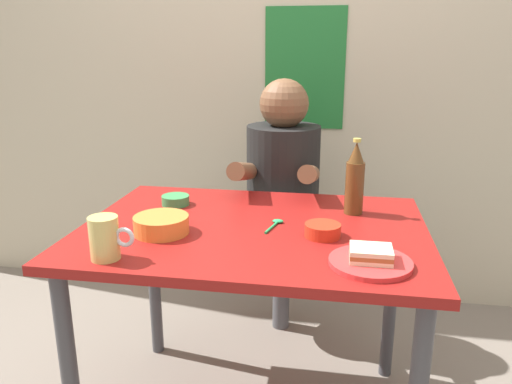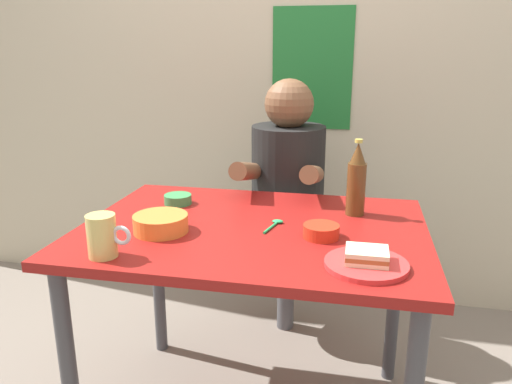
# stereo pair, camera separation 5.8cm
# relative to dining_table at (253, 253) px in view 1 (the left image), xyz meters

# --- Properties ---
(wall_back) EXTENTS (4.40, 0.09, 2.60)m
(wall_back) POSITION_rel_dining_table_xyz_m (0.00, 1.05, 0.65)
(wall_back) COLOR #BCB299
(wall_back) RESTS_ON ground
(dining_table) EXTENTS (1.10, 0.80, 0.74)m
(dining_table) POSITION_rel_dining_table_xyz_m (0.00, 0.00, 0.00)
(dining_table) COLOR maroon
(dining_table) RESTS_ON ground
(stool) EXTENTS (0.34, 0.34, 0.45)m
(stool) POSITION_rel_dining_table_xyz_m (0.02, 0.63, -0.30)
(stool) COLOR #4C4C51
(stool) RESTS_ON ground
(person_seated) EXTENTS (0.33, 0.56, 0.72)m
(person_seated) POSITION_rel_dining_table_xyz_m (0.02, 0.62, 0.12)
(person_seated) COLOR black
(person_seated) RESTS_ON stool
(plate_orange) EXTENTS (0.22, 0.22, 0.01)m
(plate_orange) POSITION_rel_dining_table_xyz_m (0.36, -0.24, 0.10)
(plate_orange) COLOR red
(plate_orange) RESTS_ON dining_table
(sandwich) EXTENTS (0.11, 0.09, 0.04)m
(sandwich) POSITION_rel_dining_table_xyz_m (0.36, -0.24, 0.13)
(sandwich) COLOR beige
(sandwich) RESTS_ON plate_orange
(beer_mug) EXTENTS (0.13, 0.08, 0.12)m
(beer_mug) POSITION_rel_dining_table_xyz_m (-0.35, -0.32, 0.15)
(beer_mug) COLOR #D1BC66
(beer_mug) RESTS_ON dining_table
(beer_bottle) EXTENTS (0.06, 0.06, 0.26)m
(beer_bottle) POSITION_rel_dining_table_xyz_m (0.32, 0.19, 0.21)
(beer_bottle) COLOR #593819
(beer_bottle) RESTS_ON dining_table
(dip_bowl_green) EXTENTS (0.10, 0.10, 0.03)m
(dip_bowl_green) POSITION_rel_dining_table_xyz_m (-0.32, 0.17, 0.11)
(dip_bowl_green) COLOR #388C4C
(dip_bowl_green) RESTS_ON dining_table
(soup_bowl_orange) EXTENTS (0.17, 0.17, 0.05)m
(soup_bowl_orange) POSITION_rel_dining_table_xyz_m (-0.27, -0.11, 0.12)
(soup_bowl_orange) COLOR orange
(soup_bowl_orange) RESTS_ON dining_table
(sauce_bowl_chili) EXTENTS (0.11, 0.11, 0.04)m
(sauce_bowl_chili) POSITION_rel_dining_table_xyz_m (0.22, -0.05, 0.12)
(sauce_bowl_chili) COLOR red
(sauce_bowl_chili) RESTS_ON dining_table
(spoon) EXTENTS (0.05, 0.12, 0.01)m
(spoon) POSITION_rel_dining_table_xyz_m (0.07, 0.02, 0.10)
(spoon) COLOR #26A559
(spoon) RESTS_ON dining_table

